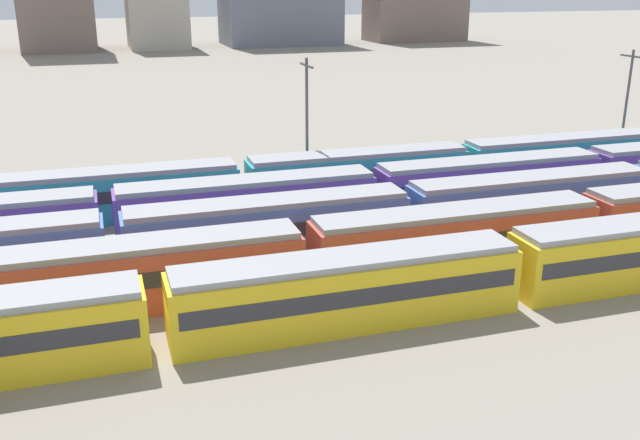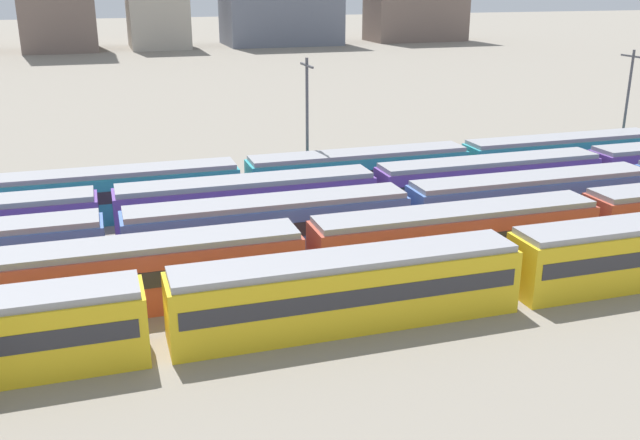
# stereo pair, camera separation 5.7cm
# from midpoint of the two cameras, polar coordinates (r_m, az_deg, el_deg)

# --- Properties ---
(ground_plane) EXTENTS (600.00, 600.00, 0.00)m
(ground_plane) POSITION_cam_midpoint_polar(r_m,az_deg,el_deg) (44.34, -15.06, -4.01)
(ground_plane) COLOR gray
(train_track_2) EXTENTS (93.60, 3.06, 3.75)m
(train_track_2) POSITION_cam_midpoint_polar(r_m,az_deg,el_deg) (52.12, 16.48, 1.52)
(train_track_2) COLOR #4C70BC
(train_track_2) RESTS_ON ground_plane
(train_track_3) EXTENTS (93.60, 3.06, 3.75)m
(train_track_3) POSITION_cam_midpoint_polar(r_m,az_deg,el_deg) (56.18, 13.37, 3.02)
(train_track_3) COLOR #6B429E
(train_track_3) RESTS_ON ground_plane
(train_track_4) EXTENTS (93.60, 3.06, 3.75)m
(train_track_4) POSITION_cam_midpoint_polar(r_m,az_deg,el_deg) (65.89, 18.74, 4.83)
(train_track_4) COLOR teal
(train_track_4) RESTS_ON ground_plane
(catenary_pole_1) EXTENTS (0.24, 3.20, 10.60)m
(catenary_pole_1) POSITION_cam_midpoint_polar(r_m,az_deg,el_deg) (72.79, 23.40, 8.72)
(catenary_pole_1) COLOR #4C4C51
(catenary_pole_1) RESTS_ON ground_plane
(catenary_pole_3) EXTENTS (0.24, 3.20, 10.86)m
(catenary_pole_3) POSITION_cam_midpoint_polar(r_m,az_deg,el_deg) (57.68, -1.09, 8.10)
(catenary_pole_3) COLOR #4C4C51
(catenary_pole_3) RESTS_ON ground_plane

